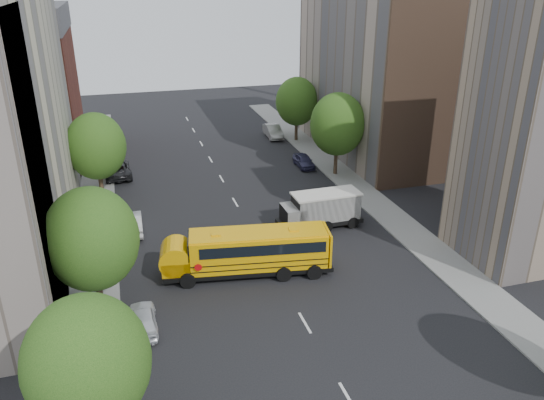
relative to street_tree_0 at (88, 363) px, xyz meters
name	(u,v)px	position (x,y,z in m)	size (l,w,h in m)	color
ground	(266,256)	(11.00, 14.00, -4.64)	(120.00, 120.00, 0.00)	black
sidewalk_left	(96,245)	(-0.50, 19.00, -4.58)	(3.00, 80.00, 0.12)	slate
sidewalk_right	(382,209)	(22.50, 19.00, -4.58)	(3.00, 80.00, 0.12)	slate
lane_markings	(235,202)	(11.00, 24.00, -4.64)	(0.15, 64.00, 0.01)	silver
building_left_redbrick	(25,98)	(-7.00, 42.00, 1.86)	(10.00, 15.00, 13.00)	maroon
building_right_far	(379,69)	(29.00, 34.00, 4.36)	(10.00, 22.00, 18.00)	tan
building_right_sidewall	(436,89)	(29.00, 23.00, 4.36)	(10.10, 0.30, 18.00)	brown
street_tree_0	(88,363)	(0.00, 0.00, 0.00)	(4.80, 4.80, 7.41)	#38281C
street_tree_1	(92,239)	(0.00, 10.00, 0.31)	(5.12, 5.12, 7.90)	#38281C
street_tree_2	(96,146)	(0.00, 28.00, 0.19)	(4.99, 4.99, 7.71)	#38281C
street_tree_4	(337,124)	(22.00, 28.00, 0.43)	(5.25, 5.25, 8.10)	#38281C
street_tree_5	(297,101)	(22.00, 40.00, 0.06)	(4.86, 4.86, 7.51)	#38281C
school_bus	(246,250)	(9.11, 12.18, -2.91)	(11.23, 4.13, 3.10)	black
safari_truck	(321,209)	(16.32, 17.42, -3.16)	(6.60, 2.60, 2.79)	black
parked_car_0	(143,319)	(2.20, 8.01, -4.00)	(1.50, 3.74, 1.27)	silver
parked_car_1	(132,223)	(2.20, 20.67, -3.93)	(1.50, 4.30, 1.42)	silver
parked_car_2	(117,169)	(1.40, 33.53, -3.90)	(2.47, 5.36, 1.49)	black
parked_car_4	(304,161)	(19.80, 31.04, -4.00)	(1.51, 3.75, 1.28)	#302F52
parked_car_5	(273,131)	(19.80, 42.18, -3.88)	(1.62, 4.65, 1.53)	gray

